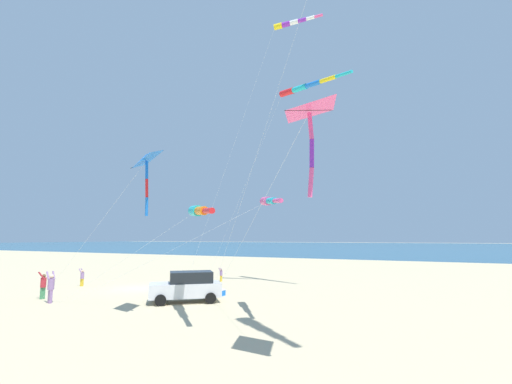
{
  "coord_description": "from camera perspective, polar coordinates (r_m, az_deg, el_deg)",
  "views": [
    {
      "loc": [
        -21.37,
        -20.76,
        3.93
      ],
      "look_at": [
        -3.63,
        -12.06,
        6.52
      ],
      "focal_mm": 24.7,
      "sensor_mm": 36.0,
      "label": 1
    }
  ],
  "objects": [
    {
      "name": "kite_windsock_long_streamer_left",
      "position": [
        31.63,
        7.71,
        16.48
      ],
      "size": [
        4.62,
        15.67,
        17.22
      ],
      "color": "red",
      "rests_on": "ground_plane"
    },
    {
      "name": "person_bystander_far",
      "position": [
        33.08,
        -5.68,
        -13.06
      ],
      "size": [
        0.39,
        0.31,
        1.25
      ],
      "color": "gold",
      "rests_on": "ground_plane"
    },
    {
      "name": "kite_delta_blue_topmost",
      "position": [
        11.5,
        8.53,
        12.93
      ],
      "size": [
        10.64,
        10.85,
        8.27
      ],
      "color": "#EF4C93",
      "rests_on": "ground_plane"
    },
    {
      "name": "person_child_grey_jacket",
      "position": [
        27.43,
        -31.21,
        -12.63
      ],
      "size": [
        0.62,
        0.57,
        1.75
      ],
      "color": "#3D7F51",
      "rests_on": "ground_plane"
    },
    {
      "name": "kite_delta_orange_high_right",
      "position": [
        19.14,
        -17.45,
        5.02
      ],
      "size": [
        2.49,
        10.76,
        8.58
      ],
      "color": "blue",
      "rests_on": "ground_plane"
    },
    {
      "name": "person_child_green_jacket",
      "position": [
        33.03,
        -26.33,
        -12.16
      ],
      "size": [
        0.39,
        0.48,
        1.44
      ],
      "color": "gold",
      "rests_on": "ground_plane"
    },
    {
      "name": "parked_car",
      "position": [
        23.01,
        -11.12,
        -14.75
      ],
      "size": [
        4.2,
        4.47,
        1.85
      ],
      "color": "silver",
      "rests_on": "ground_plane"
    },
    {
      "name": "kite_windsock_red_high_left",
      "position": [
        18.29,
        -9.3,
        -3.02
      ],
      "size": [
        4.33,
        12.43,
        5.74
      ],
      "color": "#1EB7C6",
      "rests_on": "ground_plane"
    },
    {
      "name": "kite_windsock_green_low_center",
      "position": [
        18.77,
        2.08,
        -1.47
      ],
      "size": [
        3.82,
        14.6,
        6.28
      ],
      "color": "#EF4C93",
      "rests_on": "ground_plane"
    },
    {
      "name": "cooler_box",
      "position": [
        25.19,
        -5.71,
        -15.91
      ],
      "size": [
        0.62,
        0.42,
        0.42
      ],
      "color": "blue",
      "rests_on": "ground_plane"
    },
    {
      "name": "person_adult_flyer",
      "position": [
        25.53,
        -30.28,
        -12.98
      ],
      "size": [
        0.53,
        0.64,
        1.9
      ],
      "color": "#8E6B9E",
      "rests_on": "ground_plane"
    },
    {
      "name": "kite_windsock_long_streamer_right",
      "position": [
        32.56,
        5.71,
        25.53
      ],
      "size": [
        0.93,
        12.81,
        21.97
      ],
      "color": "yellow",
      "rests_on": "ground_plane"
    },
    {
      "name": "ground_plane",
      "position": [
        30.05,
        -18.51,
        -14.59
      ],
      "size": [
        600.0,
        600.0,
        0.0
      ],
      "primitive_type": "plane",
      "color": "#C6B58C"
    },
    {
      "name": "ocean_water_strip",
      "position": [
        187.57,
        19.97,
        -8.21
      ],
      "size": [
        240.0,
        600.0,
        0.01
      ],
      "primitive_type": "cube",
      "color": "#285B7A",
      "rests_on": "ground_plane"
    }
  ]
}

